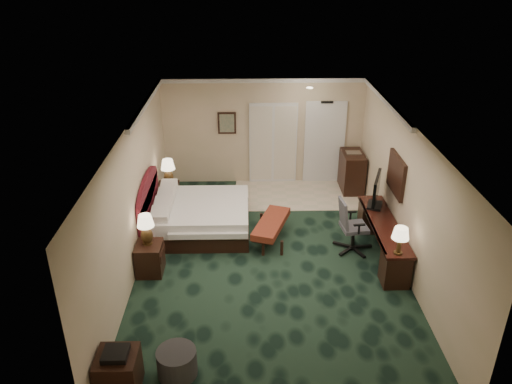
{
  "coord_description": "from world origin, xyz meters",
  "views": [
    {
      "loc": [
        -0.44,
        -8.12,
        5.45
      ],
      "look_at": [
        -0.25,
        0.6,
        1.21
      ],
      "focal_mm": 35.0,
      "sensor_mm": 36.0,
      "label": 1
    }
  ],
  "objects_px": {
    "lamp_far": "(168,172)",
    "lamp_near": "(146,229)",
    "side_table": "(119,373)",
    "nightstand_far": "(169,197)",
    "nightstand_near": "(150,258)",
    "tv": "(376,192)",
    "ottoman": "(177,363)",
    "minibar": "(352,171)",
    "bed_bench": "(271,230)",
    "desk_chair": "(354,225)",
    "desk": "(382,239)",
    "bed": "(202,217)"
  },
  "relations": [
    {
      "from": "tv",
      "to": "desk_chair",
      "type": "relative_size",
      "value": 0.78
    },
    {
      "from": "lamp_near",
      "to": "desk",
      "type": "distance_m",
      "value": 4.54
    },
    {
      "from": "lamp_far",
      "to": "lamp_near",
      "type": "bearing_deg",
      "value": -91.12
    },
    {
      "from": "tv",
      "to": "minibar",
      "type": "height_order",
      "value": "tv"
    },
    {
      "from": "desk",
      "to": "minibar",
      "type": "height_order",
      "value": "minibar"
    },
    {
      "from": "nightstand_near",
      "to": "nightstand_far",
      "type": "relative_size",
      "value": 1.0
    },
    {
      "from": "nightstand_near",
      "to": "nightstand_far",
      "type": "distance_m",
      "value": 2.57
    },
    {
      "from": "nightstand_far",
      "to": "lamp_near",
      "type": "distance_m",
      "value": 2.6
    },
    {
      "from": "nightstand_far",
      "to": "desk_chair",
      "type": "relative_size",
      "value": 0.53
    },
    {
      "from": "desk",
      "to": "tv",
      "type": "xyz_separation_m",
      "value": [
        -0.02,
        0.71,
        0.69
      ]
    },
    {
      "from": "bed_bench",
      "to": "desk_chair",
      "type": "distance_m",
      "value": 1.7
    },
    {
      "from": "lamp_near",
      "to": "desk_chair",
      "type": "height_order",
      "value": "lamp_near"
    },
    {
      "from": "lamp_far",
      "to": "ottoman",
      "type": "relative_size",
      "value": 1.07
    },
    {
      "from": "bed",
      "to": "tv",
      "type": "height_order",
      "value": "tv"
    },
    {
      "from": "nightstand_near",
      "to": "bed_bench",
      "type": "height_order",
      "value": "nightstand_near"
    },
    {
      "from": "nightstand_far",
      "to": "lamp_near",
      "type": "relative_size",
      "value": 1.01
    },
    {
      "from": "bed",
      "to": "ottoman",
      "type": "relative_size",
      "value": 3.52
    },
    {
      "from": "lamp_near",
      "to": "side_table",
      "type": "bearing_deg",
      "value": -88.65
    },
    {
      "from": "nightstand_near",
      "to": "ottoman",
      "type": "bearing_deg",
      "value": -72.42
    },
    {
      "from": "bed",
      "to": "desk_chair",
      "type": "height_order",
      "value": "desk_chair"
    },
    {
      "from": "bed",
      "to": "side_table",
      "type": "relative_size",
      "value": 3.36
    },
    {
      "from": "side_table",
      "to": "tv",
      "type": "bearing_deg",
      "value": 42.32
    },
    {
      "from": "lamp_near",
      "to": "desk_chair",
      "type": "distance_m",
      "value": 4.02
    },
    {
      "from": "nightstand_near",
      "to": "side_table",
      "type": "height_order",
      "value": "side_table"
    },
    {
      "from": "bed_bench",
      "to": "ottoman",
      "type": "bearing_deg",
      "value": -93.45
    },
    {
      "from": "bed",
      "to": "side_table",
      "type": "distance_m",
      "value": 4.39
    },
    {
      "from": "bed",
      "to": "lamp_near",
      "type": "distance_m",
      "value": 1.81
    },
    {
      "from": "bed",
      "to": "minibar",
      "type": "relative_size",
      "value": 2.06
    },
    {
      "from": "nightstand_far",
      "to": "minibar",
      "type": "bearing_deg",
      "value": 11.83
    },
    {
      "from": "ottoman",
      "to": "minibar",
      "type": "xyz_separation_m",
      "value": [
        3.64,
        6.02,
        0.28
      ]
    },
    {
      "from": "nightstand_near",
      "to": "minibar",
      "type": "distance_m",
      "value": 5.66
    },
    {
      "from": "tv",
      "to": "desk",
      "type": "bearing_deg",
      "value": -68.42
    },
    {
      "from": "nightstand_near",
      "to": "minibar",
      "type": "height_order",
      "value": "minibar"
    },
    {
      "from": "bed",
      "to": "bed_bench",
      "type": "xyz_separation_m",
      "value": [
        1.47,
        -0.43,
        -0.09
      ]
    },
    {
      "from": "desk_chair",
      "to": "bed_bench",
      "type": "bearing_deg",
      "value": 159.37
    },
    {
      "from": "nightstand_far",
      "to": "side_table",
      "type": "distance_m",
      "value": 5.35
    },
    {
      "from": "ottoman",
      "to": "desk_chair",
      "type": "bearing_deg",
      "value": 45.77
    },
    {
      "from": "tv",
      "to": "desk_chair",
      "type": "xyz_separation_m",
      "value": [
        -0.51,
        -0.52,
        -0.48
      ]
    },
    {
      "from": "side_table",
      "to": "nightstand_far",
      "type": "bearing_deg",
      "value": 90.52
    },
    {
      "from": "side_table",
      "to": "lamp_near",
      "type": "bearing_deg",
      "value": 91.35
    },
    {
      "from": "lamp_near",
      "to": "lamp_far",
      "type": "relative_size",
      "value": 0.97
    },
    {
      "from": "lamp_near",
      "to": "desk",
      "type": "xyz_separation_m",
      "value": [
        4.48,
        0.47,
        -0.54
      ]
    },
    {
      "from": "lamp_near",
      "to": "lamp_far",
      "type": "height_order",
      "value": "lamp_far"
    },
    {
      "from": "bed_bench",
      "to": "tv",
      "type": "relative_size",
      "value": 1.54
    },
    {
      "from": "minibar",
      "to": "lamp_near",
      "type": "bearing_deg",
      "value": -142.19
    },
    {
      "from": "tv",
      "to": "nightstand_far",
      "type": "bearing_deg",
      "value": -177.07
    },
    {
      "from": "desk",
      "to": "nightstand_far",
      "type": "bearing_deg",
      "value": 155.2
    },
    {
      "from": "ottoman",
      "to": "tv",
      "type": "relative_size",
      "value": 0.65
    },
    {
      "from": "lamp_near",
      "to": "desk_chair",
      "type": "xyz_separation_m",
      "value": [
        3.95,
        0.65,
        -0.33
      ]
    },
    {
      "from": "nightstand_near",
      "to": "tv",
      "type": "bearing_deg",
      "value": 15.36
    }
  ]
}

